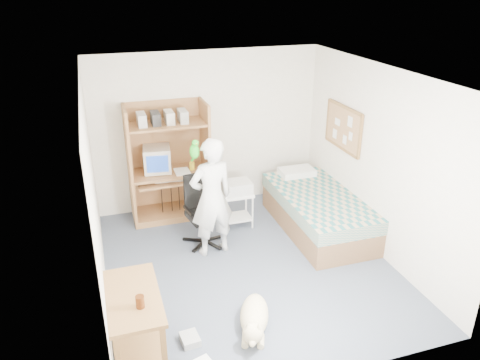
% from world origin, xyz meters
% --- Properties ---
extents(floor, '(4.00, 4.00, 0.00)m').
position_xyz_m(floor, '(0.00, 0.00, 0.00)').
color(floor, '#485262').
rests_on(floor, ground).
extents(wall_back, '(3.60, 0.02, 2.50)m').
position_xyz_m(wall_back, '(0.00, 2.00, 1.25)').
color(wall_back, silver).
rests_on(wall_back, floor).
extents(wall_right, '(0.02, 4.00, 2.50)m').
position_xyz_m(wall_right, '(1.80, 0.00, 1.25)').
color(wall_right, silver).
rests_on(wall_right, floor).
extents(wall_left, '(0.02, 4.00, 2.50)m').
position_xyz_m(wall_left, '(-1.80, 0.00, 1.25)').
color(wall_left, silver).
rests_on(wall_left, floor).
extents(ceiling, '(3.60, 4.00, 0.02)m').
position_xyz_m(ceiling, '(0.00, 0.00, 2.50)').
color(ceiling, white).
rests_on(ceiling, wall_back).
extents(computer_hutch, '(1.20, 0.63, 1.80)m').
position_xyz_m(computer_hutch, '(-0.70, 1.74, 0.82)').
color(computer_hutch, brown).
rests_on(computer_hutch, floor).
extents(bed, '(1.02, 2.02, 0.66)m').
position_xyz_m(bed, '(1.30, 0.62, 0.29)').
color(bed, brown).
rests_on(bed, floor).
extents(side_desk, '(0.50, 1.00, 0.75)m').
position_xyz_m(side_desk, '(-1.55, -1.20, 0.49)').
color(side_desk, brown).
rests_on(side_desk, floor).
extents(corkboard, '(0.04, 0.94, 0.66)m').
position_xyz_m(corkboard, '(1.77, 0.90, 1.45)').
color(corkboard, '#A07947').
rests_on(corkboard, wall_right).
extents(office_chair, '(0.56, 0.56, 0.99)m').
position_xyz_m(office_chair, '(-0.41, 0.77, 0.35)').
color(office_chair, black).
rests_on(office_chair, floor).
extents(person, '(0.66, 0.49, 1.65)m').
position_xyz_m(person, '(-0.35, 0.46, 0.82)').
color(person, silver).
rests_on(person, floor).
extents(parrot, '(0.12, 0.21, 0.33)m').
position_xyz_m(parrot, '(-0.55, 0.48, 1.50)').
color(parrot, '#188713').
rests_on(parrot, person).
extents(dog, '(0.52, 0.90, 0.36)m').
position_xyz_m(dog, '(-0.33, -1.17, 0.16)').
color(dog, beige).
rests_on(dog, floor).
extents(printer_cart, '(0.45, 0.36, 0.55)m').
position_xyz_m(printer_cart, '(0.18, 1.07, 0.36)').
color(printer_cart, white).
rests_on(printer_cart, floor).
extents(printer, '(0.42, 0.32, 0.18)m').
position_xyz_m(printer, '(0.18, 1.07, 0.64)').
color(printer, beige).
rests_on(printer, printer_cart).
extents(crt_monitor, '(0.44, 0.46, 0.38)m').
position_xyz_m(crt_monitor, '(-0.87, 1.75, 0.96)').
color(crt_monitor, beige).
rests_on(crt_monitor, computer_hutch).
extents(keyboard, '(0.47, 0.21, 0.03)m').
position_xyz_m(keyboard, '(-0.72, 1.58, 0.67)').
color(keyboard, beige).
rests_on(keyboard, computer_hutch).
extents(pencil_cup, '(0.08, 0.08, 0.12)m').
position_xyz_m(pencil_cup, '(-0.35, 1.65, 0.82)').
color(pencil_cup, gold).
rests_on(pencil_cup, computer_hutch).
extents(drink_glass, '(0.08, 0.08, 0.12)m').
position_xyz_m(drink_glass, '(-1.50, -1.39, 0.81)').
color(drink_glass, '#421E0A').
rests_on(drink_glass, side_desk).
extents(floor_box_b, '(0.20, 0.24, 0.08)m').
position_xyz_m(floor_box_b, '(-1.03, -1.16, 0.04)').
color(floor_box_b, '#AFB0AB').
rests_on(floor_box_b, floor).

